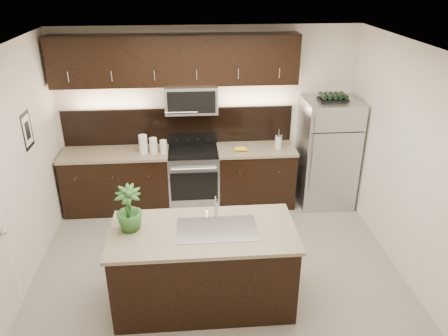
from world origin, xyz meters
TOP-DOWN VIEW (x-y plane):
  - ground at (0.00, 0.00)m, footprint 4.50×4.50m
  - room_walls at (-0.11, -0.04)m, footprint 4.52×4.02m
  - counter_run at (-0.46, 1.69)m, footprint 3.51×0.65m
  - upper_fixtures at (-0.43, 1.84)m, footprint 3.49×0.40m
  - island at (-0.18, -0.51)m, footprint 1.96×0.96m
  - sink_faucet at (-0.03, -0.50)m, footprint 0.84×0.50m
  - refrigerator at (1.80, 1.63)m, footprint 0.81×0.73m
  - wine_rack at (1.80, 1.63)m, footprint 0.41×0.26m
  - plant at (-0.94, -0.43)m, footprint 0.29×0.29m
  - canisters at (-0.86, 1.63)m, footprint 0.41×0.14m
  - french_press at (1.03, 1.64)m, footprint 0.10×0.10m
  - bananas at (0.41, 1.61)m, footprint 0.23×0.19m

SIDE VIEW (x-z plane):
  - ground at x=0.00m, z-range 0.00..0.00m
  - counter_run at x=-0.46m, z-range 0.00..0.94m
  - island at x=-0.18m, z-range 0.00..0.94m
  - refrigerator at x=1.80m, z-range 0.00..1.67m
  - sink_faucet at x=-0.03m, z-range 0.81..1.10m
  - bananas at x=0.41m, z-range 0.94..1.00m
  - french_press at x=1.03m, z-range 0.90..1.20m
  - canisters at x=-0.86m, z-range 0.92..1.20m
  - plant at x=-0.94m, z-range 0.94..1.43m
  - room_walls at x=-0.11m, z-range 0.34..3.05m
  - wine_rack at x=1.80m, z-range 1.67..1.77m
  - upper_fixtures at x=-0.43m, z-range 1.31..2.97m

